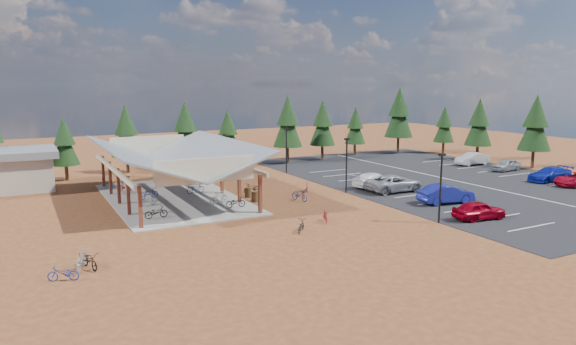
{
  "coord_description": "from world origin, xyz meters",
  "views": [
    {
      "loc": [
        -21.78,
        -36.97,
        10.02
      ],
      "look_at": [
        -0.75,
        2.74,
        2.28
      ],
      "focal_mm": 32.0,
      "sensor_mm": 36.0,
      "label": 1
    }
  ],
  "objects": [
    {
      "name": "car_2",
      "position": [
        9.27,
        0.25,
        0.83
      ],
      "size": [
        5.73,
        2.68,
        1.59
      ],
      "primitive_type": "imported",
      "rotation": [
        0.0,
        0.0,
        1.56
      ],
      "color": "gray",
      "rests_on": "asphalt_lot"
    },
    {
      "name": "bike_2",
      "position": [
        -12.02,
        7.61,
        0.59
      ],
      "size": [
        1.98,
        1.23,
        0.98
      ],
      "primitive_type": "imported",
      "rotation": [
        0.0,
        0.0,
        1.91
      ],
      "color": "navy",
      "rests_on": "concrete_pad"
    },
    {
      "name": "bike_1",
      "position": [
        -12.67,
        5.21,
        0.63
      ],
      "size": [
        1.84,
        0.96,
        1.07
      ],
      "primitive_type": "imported",
      "rotation": [
        0.0,
        0.0,
        1.84
      ],
      "color": "#9FA3A8",
      "rests_on": "concrete_pad"
    },
    {
      "name": "bike_7",
      "position": [
        -7.54,
        13.08,
        0.55
      ],
      "size": [
        1.55,
        0.68,
        0.9
      ],
      "primitive_type": "imported",
      "rotation": [
        0.0,
        0.0,
        1.75
      ],
      "color": "maroon",
      "rests_on": "concrete_pad"
    },
    {
      "name": "pine_6",
      "position": [
        14.43,
        21.5,
        4.89
      ],
      "size": [
        3.44,
        3.44,
        8.01
      ],
      "color": "#382314",
      "rests_on": "ground"
    },
    {
      "name": "car_1",
      "position": [
        10.01,
        -5.63,
        0.84
      ],
      "size": [
        5.05,
        2.39,
        1.6
      ],
      "primitive_type": "imported",
      "rotation": [
        0.0,
        0.0,
        1.42
      ],
      "color": "navy",
      "rests_on": "asphalt_lot"
    },
    {
      "name": "pine_13",
      "position": [
        33.37,
        18.44,
        4.22
      ],
      "size": [
        2.97,
        2.97,
        6.91
      ],
      "color": "#382314",
      "rests_on": "ground"
    },
    {
      "name": "pine_1",
      "position": [
        -17.46,
        21.32,
        4.06
      ],
      "size": [
        2.86,
        2.86,
        6.66
      ],
      "color": "#382314",
      "rests_on": "ground"
    },
    {
      "name": "lamp_post_0",
      "position": [
        5.0,
        -10.0,
        2.98
      ],
      "size": [
        0.5,
        0.25,
        5.14
      ],
      "color": "black",
      "rests_on": "ground"
    },
    {
      "name": "bike_4",
      "position": [
        -6.5,
        1.03,
        0.54
      ],
      "size": [
        1.68,
        0.64,
        0.87
      ],
      "primitive_type": "imported",
      "rotation": [
        0.0,
        0.0,
        1.54
      ],
      "color": "black",
      "rests_on": "concrete_pad"
    },
    {
      "name": "car_7",
      "position": [
        26.92,
        -3.31,
        0.78
      ],
      "size": [
        5.19,
        2.32,
        1.48
      ],
      "primitive_type": "imported",
      "rotation": [
        0.0,
        0.0,
        -1.62
      ],
      "color": "#0E1C97",
      "rests_on": "asphalt_lot"
    },
    {
      "name": "car_6",
      "position": [
        27.02,
        -6.1,
        0.71
      ],
      "size": [
        4.84,
        2.31,
        1.33
      ],
      "primitive_type": "imported",
      "rotation": [
        0.0,
        0.0,
        -1.59
      ],
      "color": "#A0071D",
      "rests_on": "asphalt_lot"
    },
    {
      "name": "bike_8",
      "position": [
        -18.8,
        -8.02,
        0.47
      ],
      "size": [
        1.09,
        1.89,
        0.94
      ],
      "primitive_type": "imported",
      "rotation": [
        0.0,
        0.0,
        0.28
      ],
      "color": "black",
      "rests_on": "ground"
    },
    {
      "name": "bike_10",
      "position": [
        -20.26,
        -9.34,
        0.41
      ],
      "size": [
        1.67,
        1.06,
        0.83
      ],
      "primitive_type": "imported",
      "rotation": [
        0.0,
        0.0,
        4.36
      ],
      "color": "navy",
      "rests_on": "ground"
    },
    {
      "name": "trash_bin_1",
      "position": [
        -3.87,
        4.48,
        0.45
      ],
      "size": [
        0.6,
        0.6,
        0.9
      ],
      "primitive_type": "cylinder",
      "color": "#432D18",
      "rests_on": "ground"
    },
    {
      "name": "car_8",
      "position": [
        28.42,
        3.35,
        0.74
      ],
      "size": [
        4.2,
        1.92,
        1.4
      ],
      "primitive_type": "imported",
      "rotation": [
        0.0,
        0.0,
        -1.5
      ],
      "color": "gray",
      "rests_on": "asphalt_lot"
    },
    {
      "name": "bike_6",
      "position": [
        -7.63,
        8.0,
        0.56
      ],
      "size": [
        1.82,
        0.89,
        0.91
      ],
      "primitive_type": "imported",
      "rotation": [
        0.0,
        0.0,
        1.74
      ],
      "color": "navy",
      "rests_on": "concrete_pad"
    },
    {
      "name": "bike_12",
      "position": [
        -5.07,
        -7.32,
        0.43
      ],
      "size": [
        1.5,
        1.6,
        0.85
      ],
      "primitive_type": "imported",
      "rotation": [
        0.0,
        0.0,
        2.42
      ],
      "color": "black",
      "rests_on": "ground"
    },
    {
      "name": "asphalt_lot",
      "position": [
        18.5,
        3.0,
        0.02
      ],
      "size": [
        27.0,
        44.0,
        0.04
      ],
      "primitive_type": "cube",
      "color": "black",
      "rests_on": "ground"
    },
    {
      "name": "bike_0",
      "position": [
        -13.03,
        0.68,
        0.55
      ],
      "size": [
        1.73,
        0.64,
        0.9
      ],
      "primitive_type": "imported",
      "rotation": [
        0.0,
        0.0,
        1.59
      ],
      "color": "black",
      "rests_on": "concrete_pad"
    },
    {
      "name": "bike_pavilion",
      "position": [
        -10.0,
        7.0,
        3.82
      ],
      "size": [
        11.65,
        19.4,
        4.97
      ],
      "color": "#562118",
      "rests_on": "concrete_pad"
    },
    {
      "name": "car_3",
      "position": [
        8.89,
        2.76,
        0.75
      ],
      "size": [
        5.15,
        2.68,
        1.43
      ],
      "primitive_type": "imported",
      "rotation": [
        0.0,
        0.0,
        1.71
      ],
      "color": "white",
      "rests_on": "asphalt_lot"
    },
    {
      "name": "bike_15",
      "position": [
        2.0,
        4.1,
        0.48
      ],
      "size": [
        1.15,
        1.62,
        0.96
      ],
      "primitive_type": "imported",
      "rotation": [
        0.0,
        0.0,
        2.65
      ],
      "color": "maroon",
      "rests_on": "ground"
    },
    {
      "name": "pine_5",
      "position": [
        8.9,
        21.03,
        5.31
      ],
      "size": [
        3.73,
        3.73,
        8.69
      ],
      "color": "#382314",
      "rests_on": "ground"
    },
    {
      "name": "lamp_post_1",
      "position": [
        5.0,
        2.0,
        2.98
      ],
      "size": [
        0.5,
        0.25,
        5.14
      ],
      "color": "black",
      "rests_on": "ground"
    },
    {
      "name": "pine_11",
      "position": [
        33.31,
        3.53,
        5.39
      ],
      "size": [
        3.79,
        3.79,
        8.83
      ],
      "color": "#382314",
      "rests_on": "ground"
    },
    {
      "name": "bike_16",
      "position": [
        -2.83,
        5.99,
        0.47
      ],
      "size": [
        1.88,
        0.96,
        0.94
      ],
      "primitive_type": "imported",
      "rotation": [
        0.0,
        0.0,
        4.91
      ],
      "color": "black",
      "rests_on": "ground"
    },
    {
      "name": "bike_14",
      "position": [
        -0.45,
        1.13,
        0.48
      ],
      "size": [
        1.14,
        1.95,
        0.97
      ],
      "primitive_type": "imported",
      "rotation": [
        0.0,
        0.0,
        0.29
      ],
      "color": "navy",
      "rests_on": "ground"
    },
    {
      "name": "pine_8",
      "position": [
        28.0,
        22.16,
        5.89
      ],
      "size": [
        4.14,
        4.14,
        9.64
      ],
      "color": "#382314",
      "rests_on": "ground"
    },
    {
      "name": "car_9",
      "position": [
        28.39,
        8.37,
        0.81
      ],
      "size": [
        4.68,
        1.65,
        1.54
      ],
      "primitive_type": "imported",
      "rotation": [
        0.0,
        0.0,
        -1.57
      ],
      "color": "silver",
      "rests_on": "asphalt_lot"
    },
    {
      "name": "pine_2",
      "position": [
        -10.86,
        22.85,
        4.75
      ],
      "size": [
        3.34,
        3.34,
        7.78
      ],
      "color": "#382314",
      "rests_on": "ground"
    },
    {
      "name": "ground",
      "position": [
        0.0,
        0.0,
        0.0
      ],
      "size": [
        140.0,
        140.0,
        0.0
      ],
      "primitive_type": "plane",
      "color": "#5F2C19",
      "rests_on": "ground"
    },
    {
      "name": "concrete_pad",
      "position": [
        -10.0,
        7.0,
        0.05
      ],
      "size": [
        10.6,
        18.6,
        0.1
      ],
      "primitive_type": "cube",
      "color": "gray",
      "rests_on": "ground"
    },
    {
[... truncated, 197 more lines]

